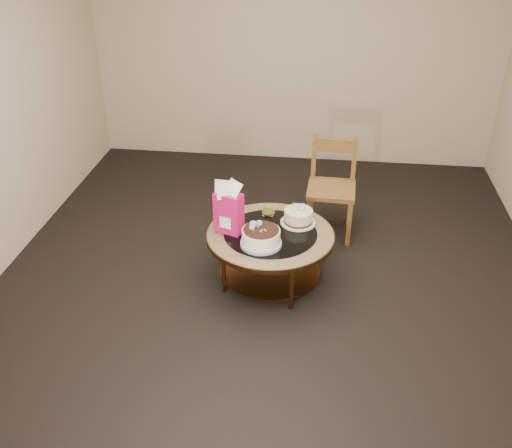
# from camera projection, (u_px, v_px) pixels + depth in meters

# --- Properties ---
(ground) EXTENTS (5.00, 5.00, 0.00)m
(ground) POSITION_uv_depth(u_px,v_px,m) (270.00, 280.00, 4.72)
(ground) COLOR black
(ground) RESTS_ON ground
(room_walls) EXTENTS (4.52, 5.02, 2.61)m
(room_walls) POSITION_uv_depth(u_px,v_px,m) (272.00, 99.00, 3.94)
(room_walls) COLOR #BAA68D
(room_walls) RESTS_ON ground
(coffee_table) EXTENTS (1.02, 1.02, 0.46)m
(coffee_table) POSITION_uv_depth(u_px,v_px,m) (270.00, 241.00, 4.53)
(coffee_table) COLOR brown
(coffee_table) RESTS_ON ground
(decorated_cake) EXTENTS (0.32, 0.32, 0.18)m
(decorated_cake) POSITION_uv_depth(u_px,v_px,m) (261.00, 238.00, 4.31)
(decorated_cake) COLOR #AD90CC
(decorated_cake) RESTS_ON coffee_table
(cream_cake) EXTENTS (0.29, 0.29, 0.18)m
(cream_cake) POSITION_uv_depth(u_px,v_px,m) (298.00, 217.00, 4.59)
(cream_cake) COLOR silver
(cream_cake) RESTS_ON coffee_table
(gift_bag) EXTENTS (0.24, 0.21, 0.43)m
(gift_bag) POSITION_uv_depth(u_px,v_px,m) (229.00, 208.00, 4.40)
(gift_bag) COLOR #DF1561
(gift_bag) RESTS_ON coffee_table
(pillar_candle) EXTENTS (0.11, 0.11, 0.08)m
(pillar_candle) POSITION_uv_depth(u_px,v_px,m) (268.00, 211.00, 4.73)
(pillar_candle) COLOR #F1D663
(pillar_candle) RESTS_ON coffee_table
(dining_chair) EXTENTS (0.44, 0.44, 0.92)m
(dining_chair) POSITION_uv_depth(u_px,v_px,m) (332.00, 187.00, 5.16)
(dining_chair) COLOR brown
(dining_chair) RESTS_ON ground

